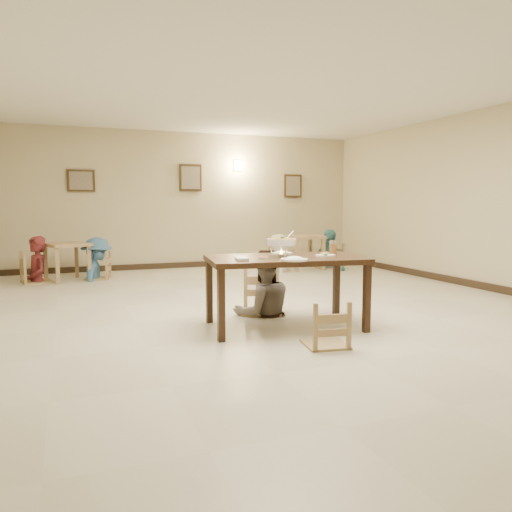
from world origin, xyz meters
name	(u,v)px	position (x,y,z in m)	size (l,w,h in m)	color
floor	(272,312)	(0.00, 0.00, 0.00)	(10.00, 10.00, 0.00)	beige
ceiling	(273,79)	(0.00, 0.00, 3.00)	(10.00, 10.00, 0.00)	silver
wall_back	(186,200)	(0.00, 5.00, 1.50)	(10.00, 10.00, 0.00)	#C3B48E
wall_right	(506,199)	(4.00, 0.00, 1.50)	(10.00, 10.00, 0.00)	#C3B48E
baseboard_back	(187,265)	(0.00, 4.97, 0.06)	(8.00, 0.06, 0.12)	black
baseboard_right	(500,289)	(3.97, 0.00, 0.06)	(0.06, 10.00, 0.12)	black
picture_a	(81,181)	(-2.20, 4.96, 1.90)	(0.55, 0.04, 0.45)	#322311
picture_b	(191,178)	(0.10, 4.96, 2.00)	(0.50, 0.04, 0.60)	#322311
picture_c	(293,186)	(2.60, 4.96, 1.85)	(0.45, 0.04, 0.55)	#322311
wall_sconce	(237,165)	(1.20, 4.96, 2.30)	(0.16, 0.05, 0.22)	#FFD88C
main_table	(285,264)	(-0.17, -0.81, 0.74)	(1.87, 1.20, 0.82)	#321F13
chair_far	(261,272)	(-0.15, 0.00, 0.55)	(0.51, 0.51, 1.10)	tan
chair_near	(326,302)	(-0.10, -1.65, 0.44)	(0.42, 0.42, 0.89)	tan
main_diner	(264,250)	(-0.14, -0.07, 0.83)	(0.81, 0.63, 1.67)	gray
curry_warmer	(281,242)	(-0.22, -0.82, 0.99)	(0.37, 0.33, 0.29)	silver
rice_plate_far	(282,253)	(-0.08, -0.50, 0.84)	(0.26, 0.26, 0.06)	white
rice_plate_near	(294,259)	(-0.24, -1.21, 0.84)	(0.29, 0.29, 0.07)	white
fried_plate	(326,255)	(0.28, -0.94, 0.84)	(0.24, 0.24, 0.05)	white
chili_dish	(263,258)	(-0.48, -0.90, 0.83)	(0.11, 0.11, 0.02)	white
napkin_cutlery	(242,259)	(-0.75, -0.98, 0.84)	(0.17, 0.25, 0.03)	white
drink_glass	(333,248)	(0.48, -0.76, 0.90)	(0.09, 0.09, 0.17)	white
bg_table_left	(67,250)	(-2.52, 3.84, 0.57)	(0.92, 0.92, 0.71)	#A18257
bg_table_right	(304,242)	(2.31, 3.75, 0.60)	(0.74, 0.74, 0.74)	#A18257
bg_chair_ll	(36,253)	(-3.04, 3.80, 0.53)	(0.50, 0.50, 1.07)	tan
bg_chair_lr	(97,254)	(-1.99, 3.86, 0.48)	(0.45, 0.45, 0.96)	tan
bg_chair_rl	(279,249)	(1.71, 3.70, 0.47)	(0.44, 0.44, 0.93)	tan
bg_chair_rr	(330,245)	(2.91, 3.69, 0.52)	(0.49, 0.49, 1.04)	tan
bg_diner_a	(35,236)	(-3.04, 3.80, 0.85)	(0.62, 0.40, 1.69)	maroon
bg_diner_b	(96,237)	(-1.99, 3.86, 0.80)	(1.03, 0.59, 1.59)	teal
bg_diner_c	(279,234)	(1.71, 3.70, 0.78)	(0.76, 0.50, 1.57)	silver
bg_diner_d	(330,229)	(2.91, 3.69, 0.87)	(1.02, 0.43, 1.75)	teal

